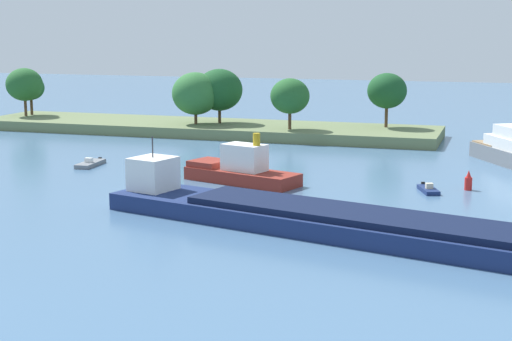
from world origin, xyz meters
TOP-DOWN VIEW (x-y plane):
  - treeline_island at (-12.21, 73.16)m, footprint 67.88×14.25m
  - cargo_barge at (19.44, 22.89)m, footprint 42.48×16.59m
  - small_motorboat at (23.66, 40.51)m, footprint 2.48×3.95m
  - tugboat at (5.54, 39.39)m, footprint 12.37×7.25m
  - fishing_skiff at (-13.40, 43.37)m, footprint 2.01×5.15m
  - channel_buoy_red at (27.15, 42.54)m, footprint 0.70×0.70m

SIDE VIEW (x-z plane):
  - small_motorboat at x=23.66m, z-range -0.21..0.67m
  - fishing_skiff at x=-13.40m, z-range -0.22..0.72m
  - channel_buoy_red at x=27.15m, z-range -0.14..1.76m
  - cargo_barge at x=19.44m, z-range -2.01..3.98m
  - tugboat at x=5.54m, z-range -1.24..3.82m
  - treeline_island at x=-12.21m, z-range -1.60..7.72m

